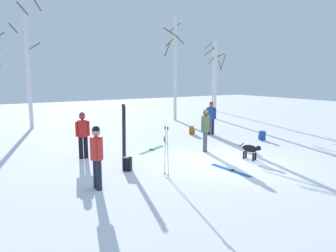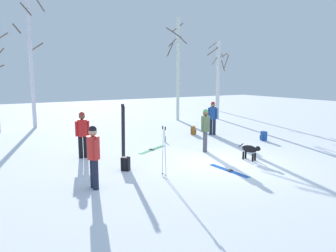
{
  "view_description": "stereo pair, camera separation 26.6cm",
  "coord_description": "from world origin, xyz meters",
  "px_view_note": "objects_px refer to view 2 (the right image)",
  "views": [
    {
      "loc": [
        -7.42,
        -8.17,
        3.0
      ],
      "look_at": [
        -0.7,
        2.58,
        1.0
      ],
      "focal_mm": 33.82,
      "sensor_mm": 36.0,
      "label": 1
    },
    {
      "loc": [
        -7.19,
        -8.31,
        3.0
      ],
      "look_at": [
        -0.7,
        2.58,
        1.0
      ],
      "focal_mm": 33.82,
      "sensor_mm": 36.0,
      "label": 2
    }
  ],
  "objects_px": {
    "person_1": "(94,153)",
    "ski_pair_lying_1": "(152,149)",
    "ski_pair_planted_0": "(123,132)",
    "backpack_2": "(126,164)",
    "person_0": "(205,128)",
    "birch_tree_4": "(217,75)",
    "backpack_0": "(264,136)",
    "water_bottle_1": "(252,149)",
    "backpack_1": "(193,130)",
    "birch_tree_2": "(178,67)",
    "water_bottle_0": "(165,139)",
    "birch_tree_1": "(31,60)",
    "person_2": "(213,116)",
    "dog": "(250,150)",
    "ski_poles_0": "(164,150)",
    "birch_tree_3": "(219,79)",
    "ski_pair_lying_0": "(229,171)",
    "person_3": "(82,132)"
  },
  "relations": [
    {
      "from": "water_bottle_0",
      "to": "birch_tree_4",
      "type": "distance_m",
      "value": 14.63
    },
    {
      "from": "person_3",
      "to": "dog",
      "type": "relative_size",
      "value": 1.94
    },
    {
      "from": "backpack_0",
      "to": "birch_tree_2",
      "type": "relative_size",
      "value": 0.06
    },
    {
      "from": "person_0",
      "to": "backpack_1",
      "type": "relative_size",
      "value": 3.9
    },
    {
      "from": "person_3",
      "to": "water_bottle_1",
      "type": "height_order",
      "value": "person_3"
    },
    {
      "from": "water_bottle_0",
      "to": "backpack_0",
      "type": "bearing_deg",
      "value": -26.68
    },
    {
      "from": "person_0",
      "to": "backpack_0",
      "type": "distance_m",
      "value": 3.8
    },
    {
      "from": "person_2",
      "to": "birch_tree_1",
      "type": "bearing_deg",
      "value": 136.46
    },
    {
      "from": "person_0",
      "to": "water_bottle_1",
      "type": "xyz_separation_m",
      "value": [
        1.67,
        -0.94,
        -0.88
      ]
    },
    {
      "from": "ski_poles_0",
      "to": "birch_tree_3",
      "type": "distance_m",
      "value": 13.71
    },
    {
      "from": "person_3",
      "to": "dog",
      "type": "distance_m",
      "value": 6.15
    },
    {
      "from": "backpack_1",
      "to": "birch_tree_1",
      "type": "distance_m",
      "value": 10.13
    },
    {
      "from": "backpack_0",
      "to": "birch_tree_2",
      "type": "distance_m",
      "value": 8.73
    },
    {
      "from": "person_1",
      "to": "birch_tree_1",
      "type": "relative_size",
      "value": 0.22
    },
    {
      "from": "ski_pair_planted_0",
      "to": "backpack_2",
      "type": "distance_m",
      "value": 1.6
    },
    {
      "from": "water_bottle_0",
      "to": "birch_tree_4",
      "type": "xyz_separation_m",
      "value": [
        10.76,
        9.46,
        2.99
      ]
    },
    {
      "from": "ski_poles_0",
      "to": "backpack_0",
      "type": "bearing_deg",
      "value": 18.69
    },
    {
      "from": "ski_pair_lying_0",
      "to": "person_0",
      "type": "bearing_deg",
      "value": 69.24
    },
    {
      "from": "water_bottle_0",
      "to": "ski_poles_0",
      "type": "bearing_deg",
      "value": -120.64
    },
    {
      "from": "backpack_0",
      "to": "water_bottle_0",
      "type": "distance_m",
      "value": 4.64
    },
    {
      "from": "backpack_0",
      "to": "water_bottle_1",
      "type": "xyz_separation_m",
      "value": [
        -2.04,
        -1.28,
        -0.12
      ]
    },
    {
      "from": "ski_pair_lying_1",
      "to": "water_bottle_0",
      "type": "xyz_separation_m",
      "value": [
        1.24,
        1.06,
        0.12
      ]
    },
    {
      "from": "person_0",
      "to": "water_bottle_0",
      "type": "relative_size",
      "value": 6.45
    },
    {
      "from": "person_0",
      "to": "birch_tree_2",
      "type": "bearing_deg",
      "value": 64.35
    },
    {
      "from": "ski_pair_lying_1",
      "to": "person_2",
      "type": "bearing_deg",
      "value": 18.16
    },
    {
      "from": "backpack_2",
      "to": "ski_poles_0",
      "type": "bearing_deg",
      "value": -58.09
    },
    {
      "from": "person_0",
      "to": "ski_poles_0",
      "type": "xyz_separation_m",
      "value": [
        -3.02,
        -1.94,
        -0.16
      ]
    },
    {
      "from": "birch_tree_1",
      "to": "birch_tree_4",
      "type": "relative_size",
      "value": 1.27
    },
    {
      "from": "person_1",
      "to": "backpack_2",
      "type": "relative_size",
      "value": 3.9
    },
    {
      "from": "ski_pair_lying_0",
      "to": "backpack_0",
      "type": "bearing_deg",
      "value": 31.36
    },
    {
      "from": "person_0",
      "to": "birch_tree_4",
      "type": "relative_size",
      "value": 0.28
    },
    {
      "from": "person_2",
      "to": "backpack_2",
      "type": "distance_m",
      "value": 7.31
    },
    {
      "from": "ski_poles_0",
      "to": "backpack_1",
      "type": "relative_size",
      "value": 3.5
    },
    {
      "from": "ski_pair_lying_1",
      "to": "birch_tree_3",
      "type": "height_order",
      "value": "birch_tree_3"
    },
    {
      "from": "person_3",
      "to": "birch_tree_1",
      "type": "bearing_deg",
      "value": 93.11
    },
    {
      "from": "person_3",
      "to": "backpack_0",
      "type": "distance_m",
      "value": 8.31
    },
    {
      "from": "water_bottle_1",
      "to": "dog",
      "type": "bearing_deg",
      "value": -138.37
    },
    {
      "from": "backpack_1",
      "to": "birch_tree_4",
      "type": "relative_size",
      "value": 0.07
    },
    {
      "from": "birch_tree_1",
      "to": "person_0",
      "type": "bearing_deg",
      "value": -63.55
    },
    {
      "from": "water_bottle_1",
      "to": "birch_tree_4",
      "type": "distance_m",
      "value": 15.76
    },
    {
      "from": "person_1",
      "to": "ski_pair_lying_1",
      "type": "height_order",
      "value": "person_1"
    },
    {
      "from": "water_bottle_1",
      "to": "backpack_2",
      "type": "bearing_deg",
      "value": 178.05
    },
    {
      "from": "dog",
      "to": "ski_pair_lying_0",
      "type": "height_order",
      "value": "dog"
    },
    {
      "from": "birch_tree_3",
      "to": "ski_pair_planted_0",
      "type": "bearing_deg",
      "value": -145.77
    },
    {
      "from": "ski_pair_lying_0",
      "to": "ski_poles_0",
      "type": "relative_size",
      "value": 1.1
    },
    {
      "from": "ski_pair_lying_1",
      "to": "water_bottle_1",
      "type": "bearing_deg",
      "value": -34.51
    },
    {
      "from": "backpack_0",
      "to": "backpack_2",
      "type": "height_order",
      "value": "same"
    },
    {
      "from": "person_3",
      "to": "person_2",
      "type": "bearing_deg",
      "value": 9.97
    },
    {
      "from": "water_bottle_1",
      "to": "birch_tree_1",
      "type": "distance_m",
      "value": 13.27
    },
    {
      "from": "person_2",
      "to": "person_0",
      "type": "bearing_deg",
      "value": -133.14
    }
  ]
}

